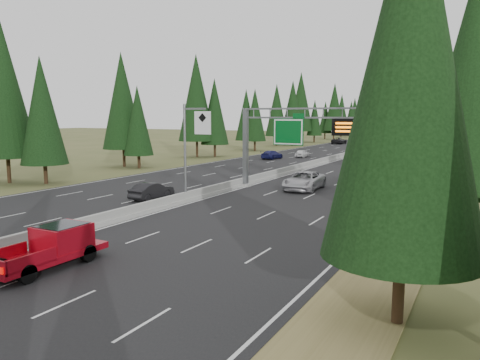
% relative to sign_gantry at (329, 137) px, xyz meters
% --- Properties ---
extents(road, '(32.00, 260.00, 0.08)m').
position_rel_sign_gantry_xyz_m(road, '(-8.92, 45.12, -5.23)').
color(road, black).
rests_on(road, ground).
extents(shoulder_right, '(3.60, 260.00, 0.06)m').
position_rel_sign_gantry_xyz_m(shoulder_right, '(8.88, 45.12, -5.24)').
color(shoulder_right, olive).
rests_on(shoulder_right, ground).
extents(shoulder_left, '(3.60, 260.00, 0.06)m').
position_rel_sign_gantry_xyz_m(shoulder_left, '(-26.72, 45.12, -5.24)').
color(shoulder_left, '#465125').
rests_on(shoulder_left, ground).
extents(median_barrier, '(0.70, 260.00, 0.85)m').
position_rel_sign_gantry_xyz_m(median_barrier, '(-8.92, 45.12, -4.85)').
color(median_barrier, gray).
rests_on(median_barrier, road).
extents(sign_gantry, '(16.75, 0.98, 7.80)m').
position_rel_sign_gantry_xyz_m(sign_gantry, '(0.00, 0.00, 0.00)').
color(sign_gantry, slate).
rests_on(sign_gantry, road).
extents(hov_sign_pole, '(2.80, 0.50, 8.00)m').
position_rel_sign_gantry_xyz_m(hov_sign_pole, '(-8.33, -9.92, -0.54)').
color(hov_sign_pole, slate).
rests_on(hov_sign_pole, road).
extents(tree_row_left, '(11.30, 238.47, 18.88)m').
position_rel_sign_gantry_xyz_m(tree_row_left, '(-31.00, 27.13, 3.76)').
color(tree_row_left, black).
rests_on(tree_row_left, ground).
extents(silver_minivan, '(3.16, 6.37, 1.74)m').
position_rel_sign_gantry_xyz_m(silver_minivan, '(-2.67, 1.02, -4.32)').
color(silver_minivan, '#ADABB0').
rests_on(silver_minivan, road).
extents(red_pickup, '(2.07, 5.80, 1.89)m').
position_rel_sign_gantry_xyz_m(red_pickup, '(-4.96, -26.38, -4.14)').
color(red_pickup, black).
rests_on(red_pickup, road).
extents(car_ahead_green, '(1.96, 4.44, 1.49)m').
position_rel_sign_gantry_xyz_m(car_ahead_green, '(0.44, 8.18, -4.45)').
color(car_ahead_green, '#145B2E').
rests_on(car_ahead_green, road).
extents(car_ahead_dkred, '(1.80, 4.46, 1.44)m').
position_rel_sign_gantry_xyz_m(car_ahead_dkred, '(0.67, 17.80, -4.47)').
color(car_ahead_dkred, '#62120E').
rests_on(car_ahead_dkred, road).
extents(car_ahead_dkgrey, '(2.15, 4.99, 1.43)m').
position_rel_sign_gantry_xyz_m(car_ahead_dkgrey, '(-3.82, 46.19, -4.47)').
color(car_ahead_dkgrey, black).
rests_on(car_ahead_dkgrey, road).
extents(car_ahead_white, '(2.47, 4.83, 1.30)m').
position_rel_sign_gantry_xyz_m(car_ahead_white, '(-5.10, 77.25, -4.54)').
color(car_ahead_white, white).
rests_on(car_ahead_white, road).
extents(car_ahead_far, '(1.77, 4.23, 1.43)m').
position_rel_sign_gantry_xyz_m(car_ahead_far, '(-2.59, 86.85, -4.47)').
color(car_ahead_far, black).
rests_on(car_ahead_far, road).
extents(car_onc_near, '(1.68, 4.38, 1.43)m').
position_rel_sign_gantry_xyz_m(car_onc_near, '(-12.32, -10.03, -4.48)').
color(car_onc_near, black).
rests_on(car_onc_near, road).
extents(car_onc_blue, '(2.32, 5.01, 1.42)m').
position_rel_sign_gantry_xyz_m(car_onc_blue, '(-18.72, 29.08, -4.48)').
color(car_onc_blue, '#171952').
rests_on(car_onc_blue, road).
extents(car_onc_white, '(1.59, 3.89, 1.32)m').
position_rel_sign_gantry_xyz_m(car_onc_white, '(-15.42, 34.44, -4.53)').
color(car_onc_white, white).
rests_on(car_onc_white, road).
extents(car_onc_far, '(2.82, 5.85, 1.61)m').
position_rel_sign_gantry_xyz_m(car_onc_far, '(-21.03, 75.90, -4.39)').
color(car_onc_far, black).
rests_on(car_onc_far, road).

